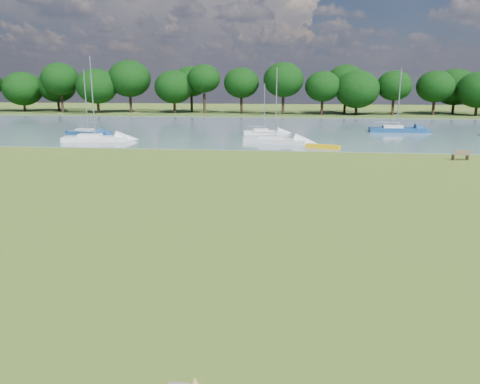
# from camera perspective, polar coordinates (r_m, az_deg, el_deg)

# --- Properties ---
(ground) EXTENTS (220.00, 220.00, 0.00)m
(ground) POSITION_cam_1_polar(r_m,az_deg,el_deg) (21.91, 5.20, -3.53)
(ground) COLOR olive
(river) EXTENTS (220.00, 40.00, 0.10)m
(river) POSITION_cam_1_polar(r_m,az_deg,el_deg) (63.28, 6.22, 7.60)
(river) COLOR slate
(river) RESTS_ON ground
(far_bank) EXTENTS (220.00, 20.00, 0.40)m
(far_bank) POSITION_cam_1_polar(r_m,az_deg,el_deg) (93.18, 6.39, 9.46)
(far_bank) COLOR #4C6626
(far_bank) RESTS_ON ground
(riverbank_bench) EXTENTS (1.49, 0.75, 0.88)m
(riverbank_bench) POSITION_cam_1_polar(r_m,az_deg,el_deg) (42.35, 25.36, 4.11)
(riverbank_bench) COLOR brown
(riverbank_bench) RESTS_ON ground
(kayak) EXTENTS (3.35, 1.93, 0.33)m
(kayak) POSITION_cam_1_polar(r_m,az_deg,el_deg) (45.62, 10.06, 5.49)
(kayak) COLOR #F3B407
(kayak) RESTS_ON river
(tree_line) EXTENTS (137.17, 7.93, 9.59)m
(tree_line) POSITION_cam_1_polar(r_m,az_deg,el_deg) (89.00, 4.97, 13.00)
(tree_line) COLOR black
(tree_line) RESTS_ON far_bank
(sailboat_2) EXTENTS (7.00, 3.11, 8.75)m
(sailboat_2) POSITION_cam_1_polar(r_m,az_deg,el_deg) (52.37, -17.31, 6.43)
(sailboat_2) COLOR silver
(sailboat_2) RESTS_ON river
(sailboat_3) EXTENTS (6.85, 3.56, 7.58)m
(sailboat_3) POSITION_cam_1_polar(r_m,az_deg,el_deg) (48.89, 4.28, 6.48)
(sailboat_3) COLOR silver
(sailboat_3) RESTS_ON river
(sailboat_4) EXTENTS (6.73, 1.90, 7.78)m
(sailboat_4) POSITION_cam_1_polar(r_m,az_deg,el_deg) (62.17, 18.51, 7.40)
(sailboat_4) COLOR navy
(sailboat_4) RESTS_ON river
(sailboat_5) EXTENTS (5.85, 3.13, 7.53)m
(sailboat_5) POSITION_cam_1_polar(r_m,az_deg,el_deg) (58.82, -18.08, 7.06)
(sailboat_5) COLOR navy
(sailboat_5) RESTS_ON river
(sailboat_7) EXTENTS (5.15, 2.16, 5.95)m
(sailboat_7) POSITION_cam_1_polar(r_m,az_deg,el_deg) (56.77, 2.90, 7.44)
(sailboat_7) COLOR silver
(sailboat_7) RESTS_ON river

